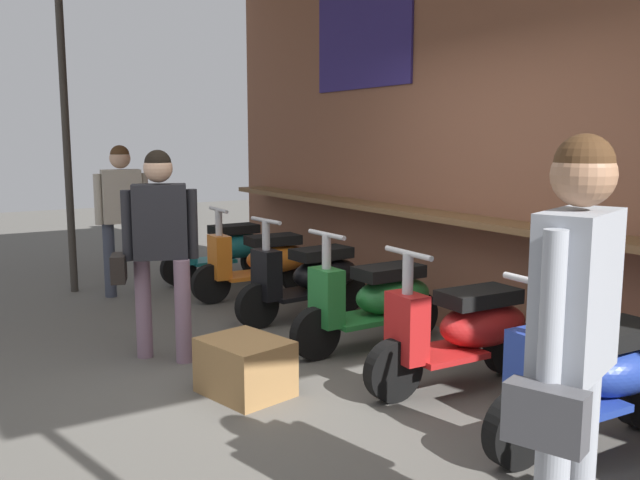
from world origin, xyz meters
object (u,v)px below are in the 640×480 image
Objects in this scene: scooter_green at (377,299)px; shopper_browsing at (122,205)px; scooter_blue at (597,375)px; scooter_black at (311,277)px; scooter_teal at (225,248)px; shopper_passing at (574,320)px; scooter_orange at (263,261)px; scooter_red at (464,329)px; merchandise_crate at (245,367)px; shopper_with_handbag at (158,236)px.

shopper_browsing is at bearing -68.02° from scooter_green.
scooter_green is at bearing -87.98° from scooter_blue.
scooter_black is at bearing 41.90° from shopper_browsing.
scooter_teal is 5.90m from shopper_passing.
scooter_orange and scooter_red have the same top height.
shopper_browsing is 5.56m from shopper_passing.
scooter_teal reaches higher than merchandise_crate.
scooter_orange is (0.99, -0.00, 0.00)m from scooter_teal.
scooter_blue is at bearing 91.89° from scooter_red.
scooter_green is (2.01, 0.00, 0.00)m from scooter_orange.
scooter_orange and scooter_blue have the same top height.
scooter_teal is at bearing -91.64° from scooter_green.
merchandise_crate is at bearing 33.31° from shopper_with_handbag.
shopper_with_handbag is 0.94× the size of shopper_passing.
scooter_green is at bearing 88.69° from scooter_teal.
scooter_black is at bearing 124.98° from shopper_with_handbag.
scooter_teal is 0.89× the size of shopper_with_handbag.
shopper_browsing is at bearing -59.92° from scooter_black.
scooter_orange is 2.20m from shopper_with_handbag.
merchandise_crate is at bearing 164.07° from shopper_passing.
shopper_with_handbag reaches higher than scooter_green.
shopper_browsing is 3.29m from merchandise_crate.
scooter_black is 0.88× the size of shopper_browsing.
shopper_passing is at bearing 68.61° from scooter_black.
scooter_orange is 2.53× the size of merchandise_crate.
scooter_blue is (3.06, 0.00, 0.00)m from scooter_black.
scooter_red is (2.02, 0.00, 0.00)m from scooter_black.
scooter_orange is 2.01m from scooter_green.
scooter_blue is (2.03, -0.00, 0.00)m from scooter_green.
shopper_with_handbag is at bearing 44.47° from scooter_orange.
shopper_with_handbag reaches higher than scooter_blue.
scooter_teal is at bearing -87.76° from scooter_orange.
merchandise_crate is (-0.62, -1.33, -0.21)m from scooter_red.
scooter_red is at bearing 64.16° from shopper_with_handbag.
scooter_orange is at bearing 150.84° from merchandise_crate.
shopper_passing reaches higher than shopper_browsing.
scooter_orange is 1.00× the size of scooter_blue.
shopper_browsing is (-2.82, -1.23, 0.58)m from scooter_green.
scooter_red is 1.00× the size of scooter_blue.
scooter_black and scooter_blue have the same top height.
scooter_red is 1.03m from scooter_blue.
scooter_orange is 0.99m from scooter_black.
shopper_browsing is at bearing -30.82° from scooter_orange.
scooter_orange is 1.00× the size of scooter_black.
shopper_passing is (3.77, -1.15, 0.64)m from scooter_black.
scooter_black is 1.73m from shopper_with_handbag.
scooter_black is 2.02m from scooter_red.
scooter_green and scooter_blue have the same top height.
scooter_black is 0.83× the size of shopper_passing.
scooter_black is (1.98, -0.00, 0.00)m from scooter_teal.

